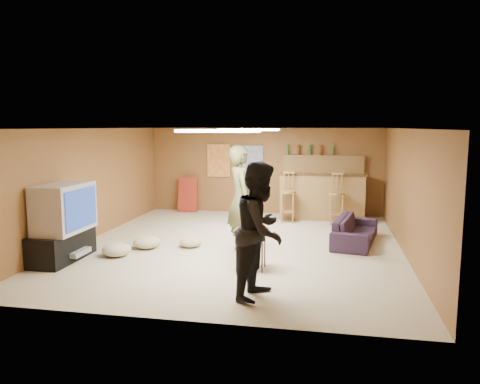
% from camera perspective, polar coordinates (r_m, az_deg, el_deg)
% --- Properties ---
extents(ground, '(7.00, 7.00, 0.00)m').
position_cam_1_polar(ground, '(8.90, -0.25, -6.57)').
color(ground, '#B7AA8B').
rests_on(ground, ground).
extents(ceiling, '(6.00, 7.00, 0.02)m').
position_cam_1_polar(ceiling, '(8.61, -0.25, 7.75)').
color(ceiling, silver).
rests_on(ceiling, ground).
extents(wall_back, '(6.00, 0.02, 2.20)m').
position_cam_1_polar(wall_back, '(12.12, 2.96, 2.60)').
color(wall_back, brown).
rests_on(wall_back, ground).
extents(wall_front, '(6.00, 0.02, 2.20)m').
position_cam_1_polar(wall_front, '(5.34, -7.56, -4.37)').
color(wall_front, brown).
rests_on(wall_front, ground).
extents(wall_left, '(0.02, 7.00, 2.20)m').
position_cam_1_polar(wall_left, '(9.72, -17.88, 0.89)').
color(wall_left, brown).
rests_on(wall_left, ground).
extents(wall_right, '(0.02, 7.00, 2.20)m').
position_cam_1_polar(wall_right, '(8.63, 19.70, -0.05)').
color(wall_right, brown).
rests_on(wall_right, ground).
extents(tv_stand, '(0.55, 1.30, 0.50)m').
position_cam_1_polar(tv_stand, '(8.45, -20.86, -6.13)').
color(tv_stand, black).
rests_on(tv_stand, ground).
extents(dvd_box, '(0.35, 0.50, 0.08)m').
position_cam_1_polar(dvd_box, '(8.37, -19.53, -6.92)').
color(dvd_box, '#B2B2B7').
rests_on(dvd_box, tv_stand).
extents(tv_body, '(0.60, 1.10, 0.80)m').
position_cam_1_polar(tv_body, '(8.29, -20.67, -1.81)').
color(tv_body, '#B2B2B7').
rests_on(tv_body, tv_stand).
extents(tv_screen, '(0.02, 0.95, 0.65)m').
position_cam_1_polar(tv_screen, '(8.13, -18.81, -1.90)').
color(tv_screen, navy).
rests_on(tv_screen, tv_body).
extents(bar_counter, '(2.00, 0.60, 1.10)m').
position_cam_1_polar(bar_counter, '(11.52, 9.97, -0.54)').
color(bar_counter, olive).
rests_on(bar_counter, ground).
extents(bar_lip, '(2.10, 0.12, 0.05)m').
position_cam_1_polar(bar_lip, '(11.21, 10.01, 2.05)').
color(bar_lip, '#3C2613').
rests_on(bar_lip, bar_counter).
extents(bar_shelf, '(2.00, 0.18, 0.05)m').
position_cam_1_polar(bar_shelf, '(11.87, 10.12, 4.31)').
color(bar_shelf, olive).
rests_on(bar_shelf, bar_backing).
extents(bar_backing, '(2.00, 0.14, 0.60)m').
position_cam_1_polar(bar_backing, '(11.91, 10.08, 2.88)').
color(bar_backing, olive).
rests_on(bar_backing, bar_counter).
extents(poster_left, '(0.60, 0.03, 0.85)m').
position_cam_1_polar(poster_left, '(12.28, -2.62, 3.85)').
color(poster_left, '#BF3F26').
rests_on(poster_left, wall_back).
extents(poster_right, '(0.55, 0.03, 0.80)m').
position_cam_1_polar(poster_right, '(12.10, 1.53, 3.79)').
color(poster_right, '#334C99').
rests_on(poster_right, wall_back).
extents(folding_chair_stack, '(0.50, 0.26, 0.91)m').
position_cam_1_polar(folding_chair_stack, '(12.43, -6.36, -0.31)').
color(folding_chair_stack, '#A32C1E').
rests_on(folding_chair_stack, ground).
extents(ceiling_panel_front, '(1.20, 0.60, 0.04)m').
position_cam_1_polar(ceiling_panel_front, '(7.14, -2.61, 7.45)').
color(ceiling_panel_front, white).
rests_on(ceiling_panel_front, ceiling).
extents(ceiling_panel_back, '(1.20, 0.60, 0.04)m').
position_cam_1_polar(ceiling_panel_back, '(9.79, 1.12, 7.60)').
color(ceiling_panel_back, white).
rests_on(ceiling_panel_back, ceiling).
extents(person_olive, '(0.70, 0.82, 1.92)m').
position_cam_1_polar(person_olive, '(8.26, 0.10, -0.91)').
color(person_olive, brown).
rests_on(person_olive, ground).
extents(person_black, '(0.87, 1.01, 1.79)m').
position_cam_1_polar(person_black, '(6.12, 2.55, -4.66)').
color(person_black, black).
rests_on(person_black, ground).
extents(sofa, '(0.99, 1.84, 0.51)m').
position_cam_1_polar(sofa, '(9.29, 13.87, -4.57)').
color(sofa, black).
rests_on(sofa, ground).
extents(tray_table, '(0.51, 0.42, 0.64)m').
position_cam_1_polar(tray_table, '(7.41, 1.34, -6.99)').
color(tray_table, '#3C2613').
rests_on(tray_table, ground).
extents(cup_red_near, '(0.11, 0.11, 0.12)m').
position_cam_1_polar(cup_red_near, '(7.40, 0.36, -3.96)').
color(cup_red_near, '#AC2F0B').
rests_on(cup_red_near, tray_table).
extents(cup_red_far, '(0.10, 0.10, 0.11)m').
position_cam_1_polar(cup_red_far, '(7.24, 1.99, -4.28)').
color(cup_red_far, '#AC2F0B').
rests_on(cup_red_far, tray_table).
extents(cup_blue, '(0.10, 0.10, 0.12)m').
position_cam_1_polar(cup_blue, '(7.39, 2.35, -3.99)').
color(cup_blue, '#16339D').
rests_on(cup_blue, tray_table).
extents(bar_stool_left, '(0.46, 0.46, 1.24)m').
position_cam_1_polar(bar_stool_left, '(11.01, 5.86, -0.48)').
color(bar_stool_left, olive).
rests_on(bar_stool_left, ground).
extents(bar_stool_right, '(0.46, 0.46, 1.13)m').
position_cam_1_polar(bar_stool_right, '(10.92, 11.73, -0.98)').
color(bar_stool_right, olive).
rests_on(bar_stool_right, ground).
extents(cushion_near_tv, '(0.63, 0.63, 0.23)m').
position_cam_1_polar(cushion_near_tv, '(8.87, -11.29, -6.00)').
color(cushion_near_tv, tan).
rests_on(cushion_near_tv, ground).
extents(cushion_mid, '(0.45, 0.45, 0.18)m').
position_cam_1_polar(cushion_mid, '(8.84, -6.05, -6.09)').
color(cushion_mid, tan).
rests_on(cushion_mid, ground).
extents(cushion_far, '(0.66, 0.66, 0.23)m').
position_cam_1_polar(cushion_far, '(8.46, -14.82, -6.81)').
color(cushion_far, tan).
rests_on(cushion_far, ground).
extents(bottle_row, '(1.20, 0.08, 0.26)m').
position_cam_1_polar(bottle_row, '(11.85, 8.48, 5.10)').
color(bottle_row, '#3F7233').
rests_on(bottle_row, bar_shelf).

